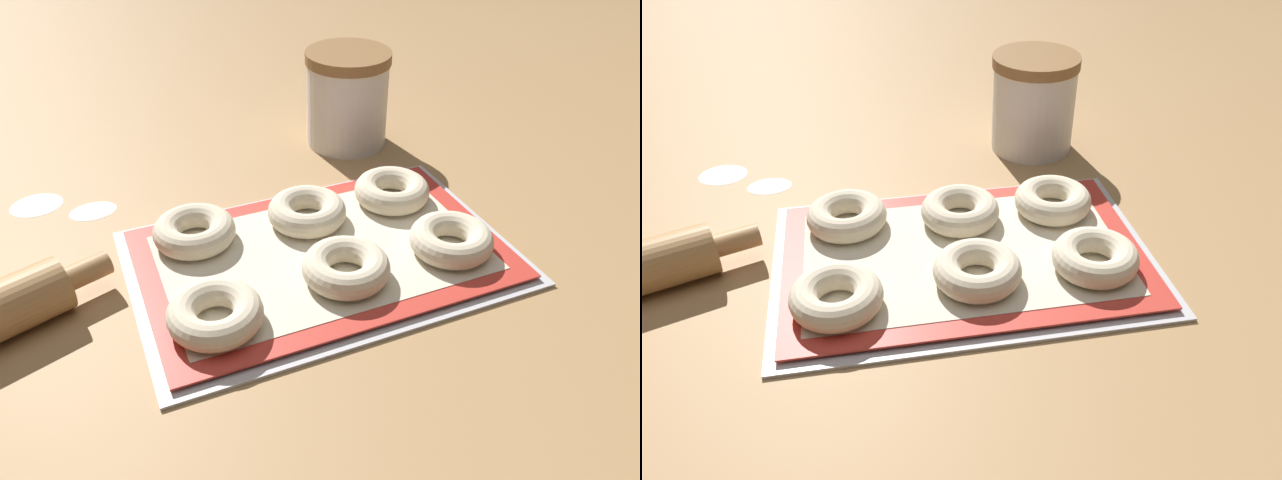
# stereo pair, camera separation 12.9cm
# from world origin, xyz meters

# --- Properties ---
(ground_plane) EXTENTS (2.80, 2.80, 0.00)m
(ground_plane) POSITION_xyz_m (0.00, 0.00, 0.00)
(ground_plane) COLOR #A87F51
(baking_tray) EXTENTS (0.44, 0.29, 0.01)m
(baking_tray) POSITION_xyz_m (-0.00, 0.00, 0.00)
(baking_tray) COLOR silver
(baking_tray) RESTS_ON ground_plane
(baking_mat) EXTENTS (0.41, 0.27, 0.00)m
(baking_mat) POSITION_xyz_m (-0.00, 0.00, 0.01)
(baking_mat) COLOR red
(baking_mat) RESTS_ON baking_tray
(bagel_front_left) EXTENTS (0.10, 0.10, 0.03)m
(bagel_front_left) POSITION_xyz_m (-0.15, -0.07, 0.03)
(bagel_front_left) COLOR beige
(bagel_front_left) RESTS_ON baking_mat
(bagel_front_center) EXTENTS (0.10, 0.10, 0.03)m
(bagel_front_center) POSITION_xyz_m (0.01, -0.05, 0.03)
(bagel_front_center) COLOR beige
(bagel_front_center) RESTS_ON baking_mat
(bagel_front_right) EXTENTS (0.10, 0.10, 0.03)m
(bagel_front_right) POSITION_xyz_m (0.14, -0.05, 0.03)
(bagel_front_right) COLOR beige
(bagel_front_right) RESTS_ON baking_mat
(bagel_back_left) EXTENTS (0.10, 0.10, 0.03)m
(bagel_back_left) POSITION_xyz_m (-0.13, 0.08, 0.03)
(bagel_back_left) COLOR beige
(bagel_back_left) RESTS_ON baking_mat
(bagel_back_center) EXTENTS (0.10, 0.10, 0.03)m
(bagel_back_center) POSITION_xyz_m (0.01, 0.07, 0.03)
(bagel_back_center) COLOR beige
(bagel_back_center) RESTS_ON baking_mat
(bagel_back_right) EXTENTS (0.10, 0.10, 0.03)m
(bagel_back_right) POSITION_xyz_m (0.13, 0.07, 0.03)
(bagel_back_right) COLOR beige
(bagel_back_right) RESTS_ON baking_mat
(flour_canister) EXTENTS (0.13, 0.13, 0.14)m
(flour_canister) POSITION_xyz_m (0.15, 0.26, 0.07)
(flour_canister) COLOR white
(flour_canister) RESTS_ON ground_plane
(flour_patch_near) EXTENTS (0.07, 0.06, 0.00)m
(flour_patch_near) POSITION_xyz_m (-0.30, 0.26, 0.00)
(flour_patch_near) COLOR white
(flour_patch_near) RESTS_ON ground_plane
(flour_patch_far) EXTENTS (0.06, 0.05, 0.00)m
(flour_patch_far) POSITION_xyz_m (-0.24, 0.21, 0.00)
(flour_patch_far) COLOR white
(flour_patch_far) RESTS_ON ground_plane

